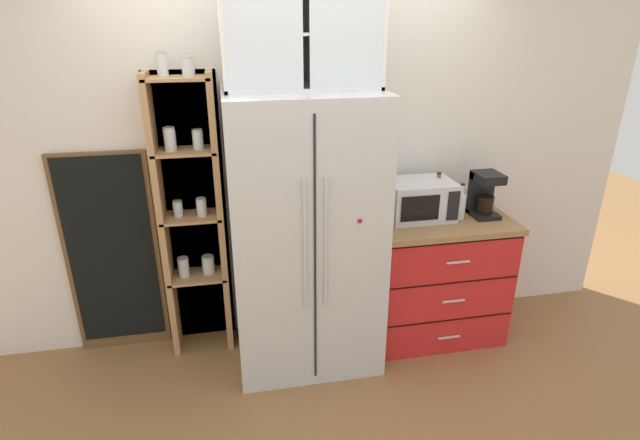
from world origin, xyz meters
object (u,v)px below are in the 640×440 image
microwave (420,199)px  chalkboard_menu (113,255)px  bottle_amber (437,195)px  refrigerator (305,234)px  mug_cream (446,215)px  bottle_clear (461,203)px  coffee_maker (484,194)px

microwave → chalkboard_menu: (-2.06, 0.22, -0.33)m
bottle_amber → chalkboard_menu: bearing=175.6°
microwave → bottle_amber: size_ratio=1.48×
refrigerator → chalkboard_menu: bearing=165.1°
mug_cream → bottle_amber: (-0.00, 0.16, 0.09)m
mug_cream → bottle_amber: bearing=90.6°
refrigerator → microwave: refrigerator is taller
bottle_amber → bottle_clear: bottle_amber is taller
bottle_amber → bottle_clear: size_ratio=1.20×
bottle_amber → microwave: bearing=-161.0°
refrigerator → bottle_amber: size_ratio=6.07×
coffee_maker → refrigerator: bearing=-176.8°
coffee_maker → mug_cream: 0.32m
chalkboard_menu → coffee_maker: bearing=-6.0°
coffee_maker → chalkboard_menu: chalkboard_menu is taller
bottle_amber → chalkboard_menu: chalkboard_menu is taller
microwave → bottle_clear: microwave is taller
bottle_clear → chalkboard_menu: (-2.33, 0.29, -0.30)m
bottle_clear → microwave: bearing=165.9°
bottle_clear → chalkboard_menu: chalkboard_menu is taller
mug_cream → bottle_clear: size_ratio=0.50×
refrigerator → chalkboard_menu: (-1.25, 0.33, -0.19)m
microwave → mug_cream: size_ratio=3.55×
refrigerator → bottle_clear: size_ratio=7.29×
refrigerator → chalkboard_menu: 1.31m
bottle_amber → bottle_clear: bearing=-44.3°
microwave → coffee_maker: coffee_maker is taller
refrigerator → microwave: (0.81, 0.11, 0.14)m
mug_cream → chalkboard_menu: (-2.21, 0.33, -0.24)m
microwave → chalkboard_menu: bearing=173.9°
coffee_maker → bottle_amber: (-0.30, 0.09, -0.02)m
bottle_clear → chalkboard_menu: size_ratio=0.17×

